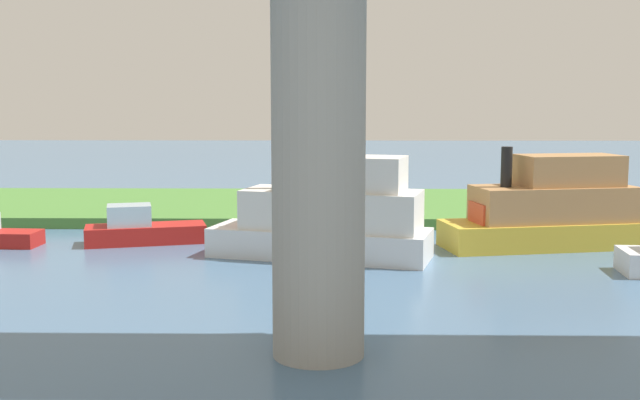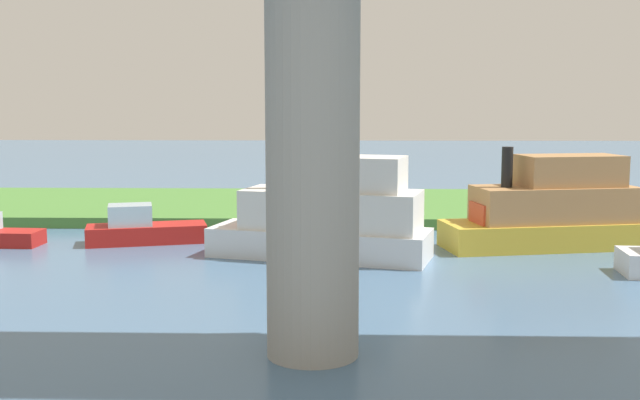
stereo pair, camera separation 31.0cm
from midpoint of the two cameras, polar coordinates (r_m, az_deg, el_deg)
The scene contains 8 objects.
ground_plane at distance 34.26m, azimuth 2.91°, elevation -2.26°, with size 160.00×160.00×0.00m, color #4C7093.
grassy_bank at distance 40.15m, azimuth 2.73°, elevation -0.48°, with size 80.00×12.00×0.50m, color #4C8438.
bridge_pylon at distance 16.77m, azimuth -0.04°, elevation 4.48°, with size 2.08×2.08×9.74m, color #9E998E.
person_on_bank at distance 37.40m, azimuth 4.81°, elevation 0.40°, with size 0.48×0.48×1.39m.
mooring_post at distance 34.98m, azimuth -0.76°, elevation -0.64°, with size 0.20×0.20×0.70m, color brown.
pontoon_yellow at distance 28.01m, azimuth 0.85°, elevation -1.24°, with size 8.50×4.70×4.13m.
motorboat_white at distance 31.30m, azimuth 17.10°, elevation -0.75°, with size 8.17×4.05×4.00m.
houseboat_blue at distance 31.86m, azimuth -12.84°, elevation -2.13°, with size 5.05×2.90×1.59m.
Camera 2 is at (0.62, 33.77, 5.71)m, focal length 42.79 mm.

